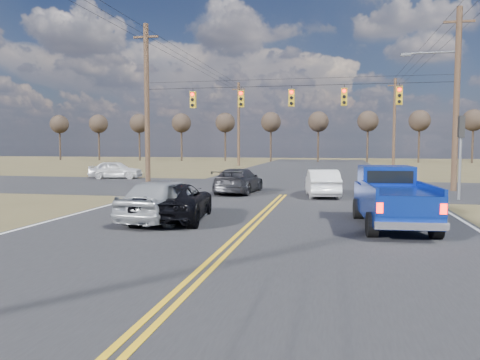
% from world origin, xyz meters
% --- Properties ---
extents(ground, '(160.00, 160.00, 0.00)m').
position_xyz_m(ground, '(0.00, 0.00, 0.00)').
color(ground, brown).
rests_on(ground, ground).
extents(road_main, '(14.00, 120.00, 0.02)m').
position_xyz_m(road_main, '(0.00, 10.00, 0.00)').
color(road_main, '#28282B').
rests_on(road_main, ground).
extents(road_cross, '(120.00, 12.00, 0.02)m').
position_xyz_m(road_cross, '(0.00, 18.00, 0.00)').
color(road_cross, '#28282B').
rests_on(road_cross, ground).
extents(signal_gantry, '(19.60, 4.83, 10.00)m').
position_xyz_m(signal_gantry, '(0.50, 17.79, 5.06)').
color(signal_gantry, '#473323').
rests_on(signal_gantry, ground).
extents(utility_poles, '(19.60, 58.32, 10.00)m').
position_xyz_m(utility_poles, '(0.00, 17.00, 5.23)').
color(utility_poles, '#473323').
rests_on(utility_poles, ground).
extents(treeline, '(87.00, 117.80, 7.40)m').
position_xyz_m(treeline, '(0.00, 26.96, 5.70)').
color(treeline, '#33261C').
rests_on(treeline, ground).
extents(pickup_truck, '(2.28, 5.11, 1.87)m').
position_xyz_m(pickup_truck, '(4.33, 5.60, 0.91)').
color(pickup_truck, black).
rests_on(pickup_truck, ground).
extents(silver_suv, '(2.27, 4.58, 1.50)m').
position_xyz_m(silver_suv, '(-3.00, 5.22, 0.75)').
color(silver_suv, '#ACB0B4').
rests_on(silver_suv, ground).
extents(black_suv, '(2.73, 4.86, 1.28)m').
position_xyz_m(black_suv, '(-2.78, 5.45, 0.64)').
color(black_suv, black).
rests_on(black_suv, ground).
extents(white_car_queue, '(1.94, 4.24, 1.35)m').
position_xyz_m(white_car_queue, '(1.95, 13.93, 0.67)').
color(white_car_queue, white).
rests_on(white_car_queue, ground).
extents(dgrey_car_queue, '(2.13, 4.69, 1.33)m').
position_xyz_m(dgrey_car_queue, '(-2.45, 14.55, 0.67)').
color(dgrey_car_queue, '#2D2D32').
rests_on(dgrey_car_queue, ground).
extents(cross_car_west, '(2.13, 4.13, 1.35)m').
position_xyz_m(cross_car_west, '(-13.69, 23.00, 0.67)').
color(cross_car_west, white).
rests_on(cross_car_west, ground).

